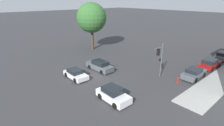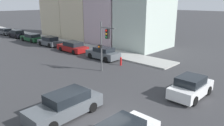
{
  "view_description": "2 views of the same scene",
  "coord_description": "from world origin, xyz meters",
  "views": [
    {
      "loc": [
        18.86,
        -13.2,
        10.35
      ],
      "look_at": [
        0.99,
        2.62,
        1.57
      ],
      "focal_mm": 28.0,
      "sensor_mm": 36.0,
      "label": 1
    },
    {
      "loc": [
        -7.89,
        -8.2,
        6.75
      ],
      "look_at": [
        3.0,
        2.07,
        2.46
      ],
      "focal_mm": 35.0,
      "sensor_mm": 36.0,
      "label": 2
    }
  ],
  "objects": [
    {
      "name": "parked_car_0",
      "position": [
        9.81,
        9.96,
        0.69
      ],
      "size": [
        1.94,
        4.27,
        1.43
      ],
      "rotation": [
        0.0,
        0.0,
        1.58
      ],
      "color": "#4C5156",
      "rests_on": "ground_plane"
    },
    {
      "name": "rowhouse_backdrop",
      "position": [
        18.17,
        19.53,
        5.56
      ],
      "size": [
        8.16,
        25.57,
        12.42
      ],
      "color": "#ADBCB2",
      "rests_on": "ground_plane"
    },
    {
      "name": "parked_car_1",
      "position": [
        9.69,
        15.77,
        0.67
      ],
      "size": [
        2.05,
        4.72,
        1.41
      ],
      "rotation": [
        0.0,
        0.0,
        1.57
      ],
      "color": "maroon",
      "rests_on": "ground_plane"
    },
    {
      "name": "parked_car_5",
      "position": [
        9.76,
        38.58,
        0.61
      ],
      "size": [
        1.82,
        4.65,
        1.28
      ],
      "rotation": [
        0.0,
        0.0,
        1.57
      ],
      "color": "#4C5156",
      "rests_on": "ground_plane"
    },
    {
      "name": "traffic_signal",
      "position": [
        6.43,
        6.34,
        3.14
      ],
      "size": [
        0.53,
        1.95,
        4.85
      ],
      "rotation": [
        0.0,
        0.0,
        3.11
      ],
      "color": "#515456",
      "rests_on": "ground_plane"
    },
    {
      "name": "crossing_car_2",
      "position": [
        6.7,
        -2.28,
        0.73
      ],
      "size": [
        3.94,
        1.94,
        1.56
      ],
      "rotation": [
        0.0,
        0.0,
        -0.01
      ],
      "color": "silver",
      "rests_on": "ground_plane"
    },
    {
      "name": "parked_car_2",
      "position": [
        9.72,
        21.62,
        0.69
      ],
      "size": [
        2.04,
        4.14,
        1.45
      ],
      "rotation": [
        0.0,
        0.0,
        1.6
      ],
      "color": "#4C5156",
      "rests_on": "ground_plane"
    },
    {
      "name": "sidewalk_strip",
      "position": [
        12.63,
        32.29,
        0.08
      ],
      "size": [
        3.28,
        60.0,
        0.15
      ],
      "color": "#9E9E99",
      "rests_on": "ground_plane"
    },
    {
      "name": "parked_car_3",
      "position": [
        9.74,
        27.29,
        0.64
      ],
      "size": [
        2.13,
        4.81,
        1.32
      ],
      "rotation": [
        0.0,
        0.0,
        1.6
      ],
      "color": "#194728",
      "rests_on": "ground_plane"
    },
    {
      "name": "crossing_car_1",
      "position": [
        -1.15,
        1.99,
        0.71
      ],
      "size": [
        4.79,
        1.99,
        1.5
      ],
      "rotation": [
        0.0,
        0.0,
        3.17
      ],
      "color": "#4C5156",
      "rests_on": "ground_plane"
    },
    {
      "name": "parked_car_4",
      "position": [
        9.76,
        33.08,
        0.67
      ],
      "size": [
        2.01,
        4.06,
        1.44
      ],
      "rotation": [
        0.0,
        0.0,
        1.6
      ],
      "color": "black",
      "rests_on": "ground_plane"
    },
    {
      "name": "ground_plane",
      "position": [
        0.0,
        0.0,
        0.0
      ],
      "size": [
        300.0,
        300.0,
        0.0
      ],
      "primitive_type": "plane",
      "color": "#333335"
    },
    {
      "name": "fire_hydrant",
      "position": [
        9.26,
        6.65,
        0.49
      ],
      "size": [
        0.22,
        0.22,
        0.92
      ],
      "color": "red",
      "rests_on": "ground_plane"
    }
  ]
}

